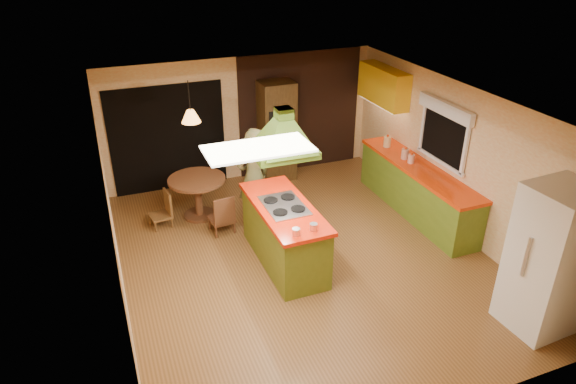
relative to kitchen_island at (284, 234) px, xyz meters
name	(u,v)px	position (x,y,z in m)	size (l,w,h in m)	color
ground	(304,257)	(0.33, -0.02, -0.50)	(6.50, 6.50, 0.00)	brown
room_walls	(305,187)	(0.33, -0.02, 0.75)	(5.50, 6.50, 6.50)	beige
ceiling_plane	(307,105)	(0.33, -0.02, 2.00)	(6.50, 6.50, 0.00)	silver
brick_panel	(300,112)	(1.58, 3.21, 0.75)	(2.64, 0.03, 2.50)	#381E14
nook_opening	(168,139)	(-1.17, 3.21, 0.55)	(2.20, 0.03, 2.10)	black
right_counter	(416,190)	(2.78, 0.58, -0.04)	(0.62, 3.05, 0.92)	olive
upper_cabinets	(383,86)	(2.90, 2.18, 1.45)	(0.34, 1.40, 0.70)	yellow
window_right	(445,123)	(3.03, 0.38, 1.27)	(0.12, 1.35, 1.06)	black
fluor_panel	(258,149)	(-0.77, -1.22, 1.99)	(1.20, 0.60, 0.03)	white
kitchen_island	(284,234)	(0.00, 0.00, 0.00)	(0.82, 1.99, 1.00)	olive
range_hood	(284,125)	(0.00, 0.00, 1.76)	(0.90, 0.65, 0.78)	#48691A
man	(254,177)	(-0.05, 1.34, 0.38)	(0.64, 0.42, 1.76)	brown
refrigerator	(551,260)	(2.58, -2.53, 0.50)	(0.82, 0.77, 1.99)	white
wall_oven	(277,131)	(0.96, 2.93, 0.52)	(0.68, 0.60, 2.03)	#4A3418
dining_table	(198,190)	(-0.93, 1.88, 0.03)	(1.01, 1.01, 0.76)	brown
chair_left	(160,210)	(-1.63, 1.78, -0.18)	(0.35, 0.35, 0.65)	brown
chair_near	(221,213)	(-0.68, 1.23, -0.14)	(0.39, 0.39, 0.71)	brown
pendant_lamp	(191,116)	(-0.93, 1.88, 1.40)	(0.32, 0.32, 0.21)	#FF9E3F
canister_large	(387,142)	(2.73, 1.61, 0.52)	(0.14, 0.14, 0.20)	beige
canister_medium	(405,154)	(2.73, 0.99, 0.52)	(0.13, 0.13, 0.19)	beige
canister_small	(411,159)	(2.73, 0.79, 0.50)	(0.12, 0.12, 0.16)	#F3DBC3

